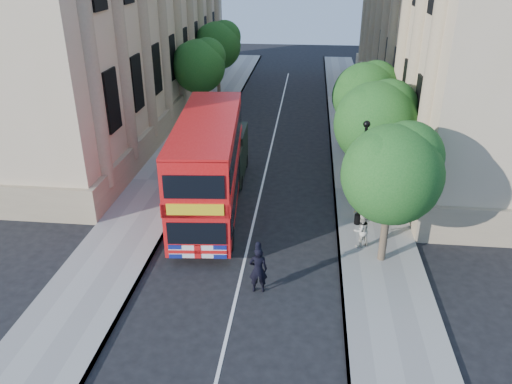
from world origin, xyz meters
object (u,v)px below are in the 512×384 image
(box_van, at_px, (228,156))
(police_constable, at_px, (258,270))
(lamp_post, at_px, (361,178))
(double_decker_bus, at_px, (209,163))
(woman_pedestrian, at_px, (361,230))

(box_van, distance_m, police_constable, 11.10)
(lamp_post, distance_m, police_constable, 7.20)
(lamp_post, relative_size, police_constable, 2.65)
(lamp_post, relative_size, double_decker_bus, 0.49)
(box_van, bearing_deg, police_constable, -76.80)
(box_van, xyz_separation_m, woman_pedestrian, (7.07, -7.11, -0.43))
(lamp_post, xyz_separation_m, police_constable, (-4.20, -5.64, -1.54))
(lamp_post, height_order, police_constable, lamp_post)
(lamp_post, bearing_deg, box_van, 144.43)
(lamp_post, distance_m, woman_pedestrian, 2.59)
(double_decker_bus, bearing_deg, woman_pedestrian, -26.18)
(lamp_post, height_order, woman_pedestrian, lamp_post)
(double_decker_bus, relative_size, woman_pedestrian, 6.72)
(box_van, xyz_separation_m, police_constable, (2.89, -10.71, -0.36))
(double_decker_bus, distance_m, box_van, 4.51)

